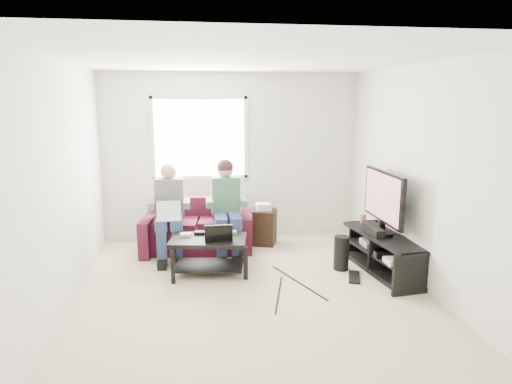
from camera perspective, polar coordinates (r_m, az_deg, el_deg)
floor at (r=5.39m, az=-0.55°, el=-12.42°), size 4.50×4.50×0.00m
ceiling at (r=4.95m, az=-0.62°, el=16.30°), size 4.50×4.50×0.00m
wall_back at (r=7.22m, az=-3.00°, el=4.44°), size 4.50×0.00×4.50m
wall_front at (r=2.86m, az=5.55°, el=-6.65°), size 4.50×0.00×4.50m
wall_left at (r=5.14m, az=-23.26°, el=0.63°), size 0.00×4.50×4.50m
wall_right at (r=5.63m, az=20.03°, el=1.75°), size 0.00×4.50×4.50m
window at (r=7.14m, az=-7.03°, el=6.71°), size 1.48×0.04×1.28m
sofa at (r=6.81m, az=-7.19°, el=-4.78°), size 1.68×0.90×0.75m
person_left at (r=6.47m, az=-10.78°, el=-1.94°), size 0.40×0.70×1.30m
person_right at (r=6.49m, az=-3.72°, el=-1.18°), size 0.40×0.71×1.34m
laptop_silver at (r=6.22m, az=-10.87°, el=-2.83°), size 0.34×0.25×0.24m
coffee_table at (r=5.84m, az=-5.96°, el=-6.90°), size 1.03×0.72×0.47m
laptop_black at (r=5.70m, az=-4.76°, el=-4.79°), size 0.36×0.27×0.24m
controller_a at (r=5.91m, az=-8.76°, el=-5.30°), size 0.15×0.10×0.04m
controller_b at (r=5.97m, az=-7.02°, el=-5.09°), size 0.15×0.11×0.04m
controller_c at (r=5.96m, az=-3.16°, el=-5.04°), size 0.16×0.13×0.04m
tv_stand at (r=6.13m, az=15.69°, el=-7.65°), size 0.62×1.53×0.49m
tv at (r=6.03m, az=15.66°, el=-0.77°), size 0.12×1.10×0.81m
soundbar at (r=6.08m, az=14.43°, el=-4.58°), size 0.12×0.50×0.10m
drink_cup at (r=6.58m, az=13.24°, el=-3.22°), size 0.08×0.08×0.12m
console_white at (r=5.77m, az=17.34°, el=-8.23°), size 0.30×0.22×0.06m
console_grey at (r=6.37m, az=14.64°, el=-6.11°), size 0.34×0.26×0.08m
console_black at (r=6.07m, az=15.92°, el=-7.12°), size 0.38×0.30×0.07m
subwoofer at (r=6.09m, az=10.62°, el=-7.50°), size 0.20×0.20×0.45m
keyboard_floor at (r=5.91m, az=12.19°, el=-10.36°), size 0.26×0.42×0.02m
end_table at (r=7.00m, az=0.93°, el=-4.24°), size 0.36×0.36×0.64m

